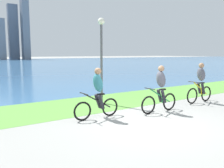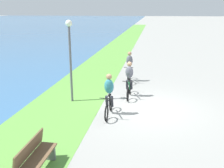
% 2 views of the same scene
% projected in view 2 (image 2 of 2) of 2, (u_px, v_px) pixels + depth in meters
% --- Properties ---
extents(ground_plane, '(300.00, 300.00, 0.00)m').
position_uv_depth(ground_plane, '(145.00, 108.00, 10.73)').
color(ground_plane, gray).
extents(grass_strip_bayside, '(120.00, 3.19, 0.01)m').
position_uv_depth(grass_strip_bayside, '(66.00, 103.00, 11.25)').
color(grass_strip_bayside, '#59933D').
rests_on(grass_strip_bayside, ground).
extents(cyclist_lead, '(1.66, 0.52, 1.66)m').
position_uv_depth(cyclist_lead, '(109.00, 95.00, 9.79)').
color(cyclist_lead, black).
rests_on(cyclist_lead, ground).
extents(cyclist_trailing, '(1.70, 0.52, 1.69)m').
position_uv_depth(cyclist_trailing, '(129.00, 80.00, 11.87)').
color(cyclist_trailing, black).
rests_on(cyclist_trailing, ground).
extents(cyclist_distant_rear, '(1.64, 0.52, 1.71)m').
position_uv_depth(cyclist_distant_rear, '(129.00, 67.00, 14.43)').
color(cyclist_distant_rear, black).
rests_on(cyclist_distant_rear, ground).
extents(bench_near_path, '(1.50, 0.47, 0.90)m').
position_uv_depth(bench_near_path, '(35.00, 158.00, 6.33)').
color(bench_near_path, brown).
rests_on(bench_near_path, ground).
extents(lamppost_tall, '(0.28, 0.28, 3.56)m').
position_uv_depth(lamppost_tall, '(70.00, 49.00, 10.90)').
color(lamppost_tall, '#595960').
rests_on(lamppost_tall, ground).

